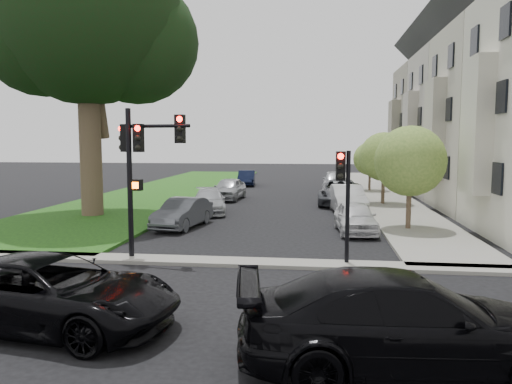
# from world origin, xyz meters

# --- Properties ---
(ground) EXTENTS (140.00, 140.00, 0.00)m
(ground) POSITION_xyz_m (0.00, 0.00, 0.00)
(ground) COLOR black
(ground) RESTS_ON ground
(grass_strip) EXTENTS (8.00, 44.00, 0.12)m
(grass_strip) POSITION_xyz_m (-9.00, 24.00, 0.06)
(grass_strip) COLOR #163514
(grass_strip) RESTS_ON ground
(sidewalk_right) EXTENTS (3.50, 44.00, 0.12)m
(sidewalk_right) POSITION_xyz_m (6.75, 24.00, 0.06)
(sidewalk_right) COLOR gray
(sidewalk_right) RESTS_ON ground
(sidewalk_cross) EXTENTS (60.00, 1.00, 0.12)m
(sidewalk_cross) POSITION_xyz_m (0.00, 2.00, 0.06)
(sidewalk_cross) COLOR gray
(sidewalk_cross) RESTS_ON ground
(house_b) EXTENTS (7.70, 7.55, 15.97)m
(house_b) POSITION_xyz_m (12.45, 15.50, 6.93)
(house_b) COLOR gray
(house_b) RESTS_ON ground
(house_c) EXTENTS (7.70, 7.55, 15.97)m
(house_c) POSITION_xyz_m (12.45, 23.00, 6.93)
(house_c) COLOR beige
(house_c) RESTS_ON ground
(house_d) EXTENTS (7.70, 7.55, 15.97)m
(house_d) POSITION_xyz_m (12.45, 30.50, 6.93)
(house_d) COLOR gray
(house_d) RESTS_ON ground
(eucalyptus) EXTENTS (10.72, 9.73, 15.18)m
(eucalyptus) POSITION_xyz_m (-9.23, 10.75, 10.37)
(eucalyptus) COLOR brown
(eucalyptus) RESTS_ON ground
(small_tree_a) EXTENTS (3.04, 3.04, 4.55)m
(small_tree_a) POSITION_xyz_m (6.20, 8.68, 3.03)
(small_tree_a) COLOR brown
(small_tree_a) RESTS_ON ground
(small_tree_b) EXTENTS (2.94, 2.94, 4.41)m
(small_tree_b) POSITION_xyz_m (6.20, 17.31, 2.93)
(small_tree_b) COLOR brown
(small_tree_b) RESTS_ON ground
(small_tree_c) EXTENTS (2.52, 2.52, 3.78)m
(small_tree_c) POSITION_xyz_m (6.20, 25.26, 2.51)
(small_tree_c) COLOR brown
(small_tree_c) RESTS_ON ground
(traffic_signal_main) EXTENTS (2.42, 0.65, 4.95)m
(traffic_signal_main) POSITION_xyz_m (-3.41, 2.23, 3.41)
(traffic_signal_main) COLOR black
(traffic_signal_main) RESTS_ON ground
(traffic_signal_secondary) EXTENTS (0.46, 0.37, 3.61)m
(traffic_signal_secondary) POSITION_xyz_m (3.09, 2.19, 2.52)
(traffic_signal_secondary) COLOR black
(traffic_signal_secondary) RESTS_ON ground
(car_cross_near) EXTENTS (5.76, 3.23, 1.52)m
(car_cross_near) POSITION_xyz_m (-3.23, -3.83, 0.76)
(car_cross_near) COLOR black
(car_cross_near) RESTS_ON ground
(car_cross_far) EXTENTS (6.03, 3.14, 1.67)m
(car_cross_far) POSITION_xyz_m (3.79, -4.83, 0.84)
(car_cross_far) COLOR black
(car_cross_far) RESTS_ON ground
(car_parked_0) EXTENTS (1.85, 4.00, 1.33)m
(car_parked_0) POSITION_xyz_m (3.89, 7.94, 0.66)
(car_parked_0) COLOR silver
(car_parked_0) RESTS_ON ground
(car_parked_1) EXTENTS (1.98, 4.69, 1.51)m
(car_parked_1) POSITION_xyz_m (3.89, 13.82, 0.75)
(car_parked_1) COLOR silver
(car_parked_1) RESTS_ON ground
(car_parked_2) EXTENTS (2.86, 5.62, 1.52)m
(car_parked_2) POSITION_xyz_m (3.67, 17.38, 0.76)
(car_parked_2) COLOR #3F4247
(car_parked_2) RESTS_ON ground
(car_parked_3) EXTENTS (1.88, 4.65, 1.58)m
(car_parked_3) POSITION_xyz_m (3.59, 25.54, 0.79)
(car_parked_3) COLOR #999BA0
(car_parked_3) RESTS_ON ground
(car_parked_5) EXTENTS (2.01, 4.21, 1.33)m
(car_parked_5) POSITION_xyz_m (-3.73, 8.26, 0.67)
(car_parked_5) COLOR #3F4247
(car_parked_5) RESTS_ON ground
(car_parked_6) EXTENTS (2.63, 4.64, 1.27)m
(car_parked_6) POSITION_xyz_m (-3.55, 12.84, 0.63)
(car_parked_6) COLOR #999BA0
(car_parked_6) RESTS_ON ground
(car_parked_7) EXTENTS (1.98, 4.36, 1.45)m
(car_parked_7) POSITION_xyz_m (-3.56, 18.98, 0.73)
(car_parked_7) COLOR #999BA0
(car_parked_7) RESTS_ON ground
(car_parked_9) EXTENTS (1.76, 4.09, 1.31)m
(car_parked_9) POSITION_xyz_m (-3.86, 29.40, 0.65)
(car_parked_9) COLOR black
(car_parked_9) RESTS_ON ground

